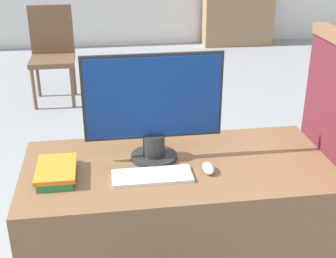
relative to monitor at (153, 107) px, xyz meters
The scene contains 7 objects.
desk 0.64m from the monitor, 36.24° to the right, with size 1.44×0.69×0.72m.
carrel_divider 0.92m from the monitor, ahead, with size 0.07×0.62×1.31m.
monitor is the anchor object (origin of this frame).
keyboard 0.31m from the monitor, 99.29° to the right, with size 0.35×0.14×0.02m.
mouse 0.37m from the monitor, 36.14° to the right, with size 0.05×0.10×0.04m.
book_stack 0.52m from the monitor, 165.89° to the right, with size 0.17×0.27×0.05m.
far_chair 2.97m from the monitor, 104.25° to the left, with size 0.44×0.44×0.97m.
Camera 1 is at (-0.32, -1.55, 1.78)m, focal length 50.00 mm.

